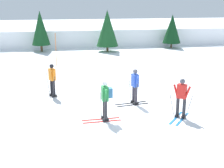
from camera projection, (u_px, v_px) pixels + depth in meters
ground_plane at (118, 115)px, 13.56m from camera, size 120.00×120.00×0.00m
far_snow_ridge at (81, 36)px, 33.94m from camera, size 80.00×6.69×1.75m
skier_orange at (52, 79)px, 15.79m from camera, size 1.61×1.01×1.71m
skier_green at (105, 98)px, 12.70m from camera, size 1.62×1.00×1.71m
skier_blue at (135, 86)px, 14.69m from camera, size 1.64×0.99×1.71m
skier_red at (181, 97)px, 12.99m from camera, size 1.29×1.48×1.71m
trail_marker_pole at (56, 50)px, 22.65m from camera, size 0.04×0.04×2.45m
conifer_far_left at (40, 28)px, 28.64m from camera, size 1.68×1.68×3.76m
conifer_far_right at (107, 28)px, 28.68m from camera, size 2.02×2.02×3.82m
conifer_far_centre at (172, 29)px, 30.80m from camera, size 1.80×1.80×3.30m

